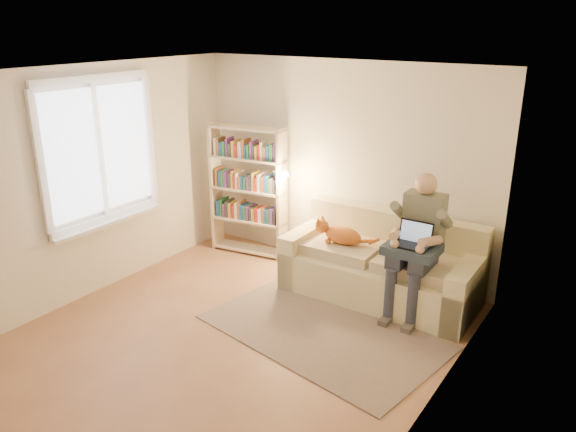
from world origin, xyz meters
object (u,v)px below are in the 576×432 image
Objects in this scene: sofa at (382,268)px; laptop at (415,240)px; bookshelf at (248,185)px; person at (418,237)px; cat at (337,234)px.

sofa is 6.06× the size of laptop.
laptop is 2.56m from bookshelf.
person is 2.52m from bookshelf.
bookshelf is (-2.04, 0.15, 0.63)m from sofa.
laptop is 0.21× the size of bookshelf.
bookshelf reaches higher than cat.
person is 4.25× the size of laptop.
person is at bearing 98.59° from laptop.
cat is at bearing -20.06° from bookshelf.
laptop is (0.47, -0.29, 0.56)m from sofa.
laptop reaches higher than sofa.
bookshelf is (-1.52, 0.30, 0.27)m from cat.
person reaches higher than laptop.
sofa is 0.72m from person.
person reaches higher than cat.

